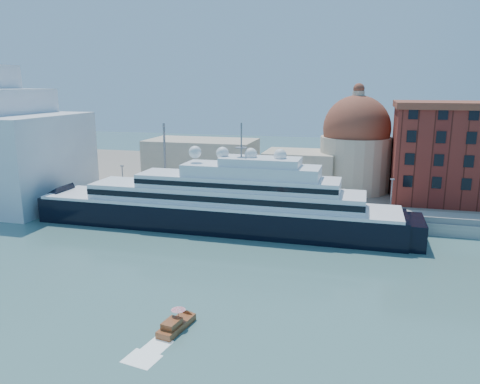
% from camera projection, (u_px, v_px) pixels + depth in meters
% --- Properties ---
extents(ground, '(400.00, 400.00, 0.00)m').
position_uv_depth(ground, '(199.00, 272.00, 74.15)').
color(ground, '#396363').
rests_on(ground, ground).
extents(quay, '(180.00, 10.00, 2.50)m').
position_uv_depth(quay, '(250.00, 210.00, 105.87)').
color(quay, gray).
rests_on(quay, ground).
extents(land, '(260.00, 72.00, 2.00)m').
position_uv_depth(land, '(282.00, 177.00, 144.51)').
color(land, slate).
rests_on(land, ground).
extents(quay_fence, '(180.00, 0.10, 1.20)m').
position_uv_depth(quay_fence, '(245.00, 207.00, 101.22)').
color(quay_fence, slate).
rests_on(quay_fence, quay).
extents(superyacht, '(85.37, 11.83, 25.51)m').
position_uv_depth(superyacht, '(203.00, 207.00, 96.65)').
color(superyacht, black).
rests_on(superyacht, ground).
extents(water_taxi, '(3.00, 6.30, 2.87)m').
position_uv_depth(water_taxi, '(176.00, 324.00, 56.62)').
color(water_taxi, brown).
rests_on(water_taxi, ground).
extents(church, '(66.00, 18.00, 25.50)m').
position_uv_depth(church, '(295.00, 154.00, 124.40)').
color(church, beige).
rests_on(church, land).
extents(lamp_posts, '(120.80, 2.40, 18.00)m').
position_uv_depth(lamp_posts, '(194.00, 172.00, 105.51)').
color(lamp_posts, slate).
rests_on(lamp_posts, quay).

